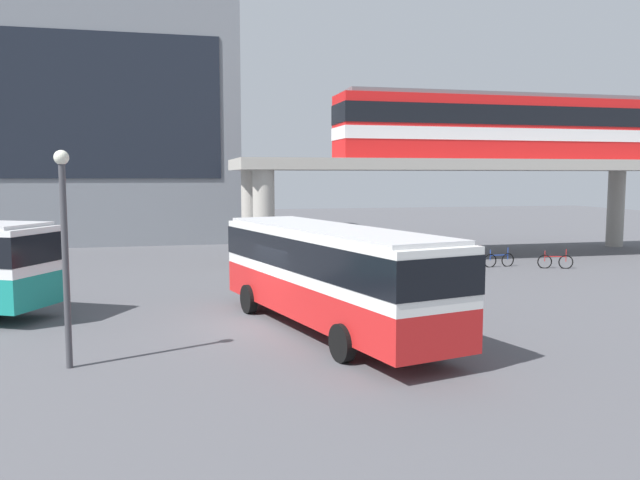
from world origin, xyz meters
TOP-DOWN VIEW (x-y plane):
  - ground_plane at (0.00, 10.00)m, footprint 120.00×120.00m
  - station_building at (-12.26, 30.76)m, footprint 28.51×12.12m
  - elevated_platform at (13.98, 14.83)m, footprint 27.03×6.77m
  - train at (15.93, 14.83)m, footprint 19.40×2.96m
  - bus_main at (1.68, -1.13)m, footprint 5.15×11.33m
  - bicycle_black at (5.23, 8.90)m, footprint 1.71×0.64m
  - bicycle_red at (16.28, 9.06)m, footprint 1.70×0.69m
  - bicycle_blue at (13.76, 10.26)m, footprint 1.79×0.17m
  - pedestrian_near_building at (3.37, 7.77)m, footprint 0.39×0.47m
  - lamp_post at (-5.52, -3.33)m, footprint 0.36×0.36m

SIDE VIEW (x-z plane):
  - ground_plane at x=0.00m, z-range 0.00..0.00m
  - bicycle_black at x=5.23m, z-range -0.16..0.88m
  - bicycle_red at x=16.28m, z-range -0.16..0.88m
  - bicycle_blue at x=13.76m, z-range -0.16..0.88m
  - pedestrian_near_building at x=3.37m, z-range -0.05..1.55m
  - bus_main at x=1.68m, z-range 0.38..3.60m
  - lamp_post at x=-5.52m, z-range 0.54..5.93m
  - elevated_platform at x=13.98m, z-range 2.01..7.68m
  - train at x=15.93m, z-range 5.71..9.55m
  - station_building at x=-12.26m, z-range 0.00..16.95m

